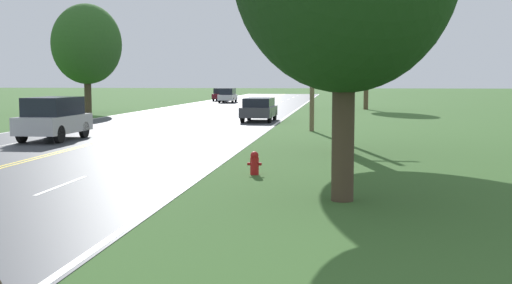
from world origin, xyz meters
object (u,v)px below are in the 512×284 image
at_px(tree_left_verge, 367,47).
at_px(car_white_van_mid_far, 228,95).
at_px(car_maroon_sedan_receding, 221,94).
at_px(car_dark_grey_suv_mid_near, 259,109).
at_px(car_silver_suv_approaching, 54,118).
at_px(fire_hydrant, 255,163).
at_px(tree_mid_treeline, 87,44).

bearing_deg(tree_left_verge, car_white_van_mid_far, 135.01).
distance_m(car_white_van_mid_far, car_maroon_sedan_receding, 6.14).
bearing_deg(car_dark_grey_suv_mid_near, car_maroon_sedan_receding, -165.23).
relative_size(car_silver_suv_approaching, car_white_van_mid_far, 0.90).
relative_size(fire_hydrant, car_dark_grey_suv_mid_near, 0.15).
distance_m(tree_left_verge, car_dark_grey_suv_mid_near, 19.80).
xyz_separation_m(tree_mid_treeline, car_white_van_mid_far, (7.15, 24.30, -4.61)).
height_order(tree_left_verge, tree_mid_treeline, tree_mid_treeline).
distance_m(tree_left_verge, car_silver_suv_approaching, 35.25).
height_order(fire_hydrant, car_dark_grey_suv_mid_near, car_dark_grey_suv_mid_near).
height_order(car_silver_suv_approaching, car_maroon_sedan_receding, car_silver_suv_approaching).
xyz_separation_m(car_silver_suv_approaching, car_dark_grey_suv_mid_near, (7.40, 13.91, -0.18)).
distance_m(fire_hydrant, tree_left_verge, 41.32).
distance_m(fire_hydrant, car_silver_suv_approaching, 13.65).
bearing_deg(tree_mid_treeline, car_dark_grey_suv_mid_near, -30.21).
distance_m(car_dark_grey_suv_mid_near, car_white_van_mid_far, 33.95).
relative_size(fire_hydrant, car_maroon_sedan_receding, 0.15).
relative_size(tree_left_verge, tree_mid_treeline, 0.92).
bearing_deg(car_white_van_mid_far, tree_left_verge, -136.75).
xyz_separation_m(tree_left_verge, tree_mid_treeline, (-22.48, -8.98, -0.07)).
bearing_deg(car_silver_suv_approaching, car_white_van_mid_far, 1.07).
bearing_deg(tree_mid_treeline, tree_left_verge, 21.78).
xyz_separation_m(tree_left_verge, car_silver_suv_approaching, (-14.87, -31.63, -4.56)).
bearing_deg(car_dark_grey_suv_mid_near, car_silver_suv_approaching, -27.29).
xyz_separation_m(fire_hydrant, car_dark_grey_suv_mid_near, (-2.77, 23.00, 0.49)).
bearing_deg(fire_hydrant, car_dark_grey_suv_mid_near, 96.88).
distance_m(car_silver_suv_approaching, car_maroon_sedan_receding, 52.84).
distance_m(tree_mid_treeline, car_maroon_sedan_receding, 30.95).
bearing_deg(car_white_van_mid_far, car_dark_grey_suv_mid_near, -168.39).
bearing_deg(car_maroon_sedan_receding, car_silver_suv_approaching, 179.84).
xyz_separation_m(tree_left_verge, car_white_van_mid_far, (-15.32, 15.32, -4.68)).
bearing_deg(tree_left_verge, car_maroon_sedan_receding, 129.11).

